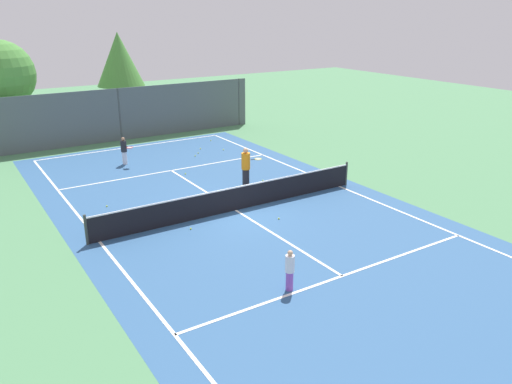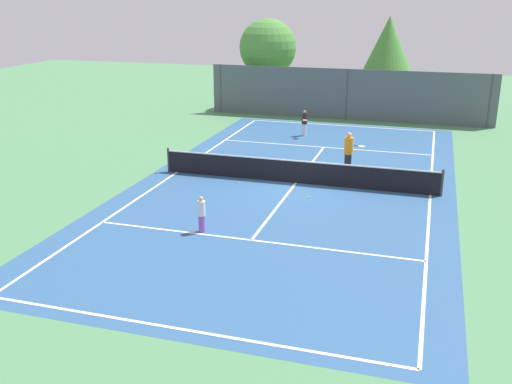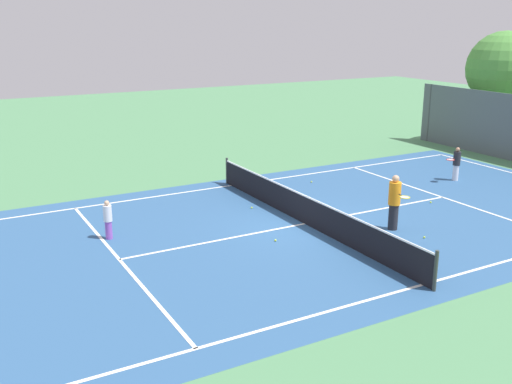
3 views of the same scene
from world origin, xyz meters
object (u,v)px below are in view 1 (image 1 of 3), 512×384
(tennis_ball_5, at_px, (195,156))
(tennis_ball_10, at_px, (191,229))
(tennis_ball_11, at_px, (223,150))
(player_0, at_px, (246,167))
(player_2, at_px, (124,150))
(tennis_ball_6, at_px, (200,149))
(tennis_ball_7, at_px, (312,183))
(tennis_ball_3, at_px, (279,219))
(tennis_ball_2, at_px, (185,174))
(tennis_ball_1, at_px, (107,206))
(tennis_ball_4, at_px, (314,186))
(player_1, at_px, (290,270))
(tennis_ball_8, at_px, (198,153))
(tennis_ball_0, at_px, (263,180))
(tennis_ball_9, at_px, (211,140))

(tennis_ball_5, distance_m, tennis_ball_10, 10.00)
(tennis_ball_5, bearing_deg, tennis_ball_11, 9.19)
(player_0, height_order, tennis_ball_10, player_0)
(player_2, relative_size, tennis_ball_6, 21.89)
(tennis_ball_7, xyz_separation_m, tennis_ball_11, (-0.54, 7.53, 0.00))
(tennis_ball_3, height_order, tennis_ball_6, same)
(tennis_ball_2, distance_m, tennis_ball_5, 3.27)
(player_2, relative_size, tennis_ball_5, 21.89)
(tennis_ball_7, bearing_deg, tennis_ball_6, 100.51)
(tennis_ball_1, distance_m, tennis_ball_7, 9.23)
(tennis_ball_4, height_order, tennis_ball_11, same)
(player_0, bearing_deg, player_1, -113.69)
(tennis_ball_6, xyz_separation_m, tennis_ball_8, (-0.52, -0.77, 0.00))
(player_1, height_order, tennis_ball_2, player_1)
(player_2, distance_m, tennis_ball_0, 7.75)
(tennis_ball_10, bearing_deg, tennis_ball_6, 61.61)
(tennis_ball_6, bearing_deg, tennis_ball_7, -79.49)
(tennis_ball_1, height_order, tennis_ball_9, same)
(player_0, relative_size, tennis_ball_1, 27.91)
(tennis_ball_11, bearing_deg, tennis_ball_6, 138.58)
(tennis_ball_10, bearing_deg, tennis_ball_4, 11.44)
(player_2, relative_size, tennis_ball_9, 21.89)
(player_1, height_order, tennis_ball_5, player_1)
(player_1, distance_m, player_2, 14.93)
(tennis_ball_9, bearing_deg, player_2, -161.46)
(player_2, xyz_separation_m, tennis_ball_5, (3.76, -0.61, -0.72))
(tennis_ball_9, xyz_separation_m, tennis_ball_11, (-0.42, -2.35, 0.00))
(tennis_ball_4, xyz_separation_m, tennis_ball_9, (0.01, 10.18, 0.00))
(tennis_ball_7, bearing_deg, tennis_ball_11, 94.09)
(tennis_ball_6, bearing_deg, player_0, -99.99)
(tennis_ball_7, height_order, tennis_ball_9, same)
(player_1, height_order, tennis_ball_3, player_1)
(tennis_ball_2, distance_m, tennis_ball_11, 4.86)
(tennis_ball_11, bearing_deg, tennis_ball_1, -147.82)
(tennis_ball_2, xyz_separation_m, tennis_ball_5, (1.85, 2.70, 0.00))
(tennis_ball_5, height_order, tennis_ball_8, same)
(tennis_ball_3, distance_m, tennis_ball_8, 10.45)
(player_1, relative_size, tennis_ball_2, 19.08)
(tennis_ball_0, bearing_deg, tennis_ball_3, -115.82)
(player_1, distance_m, tennis_ball_1, 9.68)
(tennis_ball_10, bearing_deg, tennis_ball_0, 31.63)
(tennis_ball_3, relative_size, tennis_ball_7, 1.00)
(tennis_ball_8, relative_size, tennis_ball_9, 1.00)
(tennis_ball_3, xyz_separation_m, tennis_ball_11, (3.22, 10.19, 0.00))
(player_1, height_order, tennis_ball_1, player_1)
(tennis_ball_4, xyz_separation_m, tennis_ball_7, (0.13, 0.30, 0.00))
(player_0, height_order, tennis_ball_1, player_0)
(tennis_ball_3, distance_m, tennis_ball_7, 4.60)
(tennis_ball_5, distance_m, tennis_ball_9, 3.57)
(player_2, distance_m, tennis_ball_1, 6.24)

